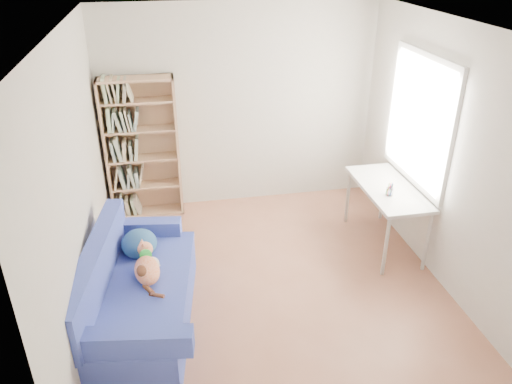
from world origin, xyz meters
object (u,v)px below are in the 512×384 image
Objects in this scene: desk at (388,193)px; pen_cup at (390,191)px; bookshelf at (143,154)px; sofa at (136,295)px.

desk is 8.44× the size of pen_cup.
bookshelf is at bearing 150.56° from pen_cup.
bookshelf is at bearing 154.35° from desk.
sofa is 2.84m from pen_cup.
desk is at bearing 67.55° from pen_cup.
pen_cup is at bearing 22.45° from sofa.
pen_cup reaches higher than desk.
sofa reaches higher than desk.
sofa is 13.12× the size of pen_cup.
sofa is at bearing -165.96° from pen_cup.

